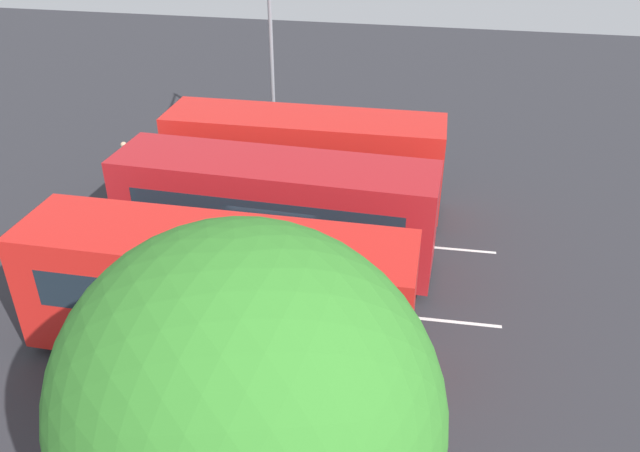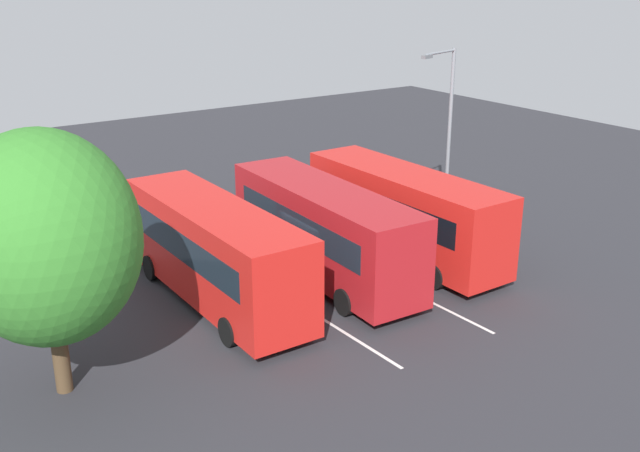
{
  "view_description": "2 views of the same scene",
  "coord_description": "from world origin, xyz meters",
  "px_view_note": "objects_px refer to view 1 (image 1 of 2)",
  "views": [
    {
      "loc": [
        -4.32,
        15.81,
        10.94
      ],
      "look_at": [
        -1.19,
        -0.04,
        1.54
      ],
      "focal_mm": 35.89,
      "sensor_mm": 36.0,
      "label": 1
    },
    {
      "loc": [
        -20.4,
        14.05,
        10.88
      ],
      "look_at": [
        1.22,
        -0.74,
        1.57
      ],
      "focal_mm": 41.41,
      "sensor_mm": 36.0,
      "label": 2
    }
  ],
  "objects_px": {
    "bus_far_left": "(304,159)",
    "pedestrian": "(126,159)",
    "bus_center_right": "(216,290)",
    "street_lamp": "(271,51)",
    "bus_center_left": "(274,209)",
    "depot_tree": "(249,416)"
  },
  "relations": [
    {
      "from": "bus_center_right",
      "to": "street_lamp",
      "type": "distance_m",
      "value": 12.47
    },
    {
      "from": "bus_far_left",
      "to": "bus_center_left",
      "type": "relative_size",
      "value": 1.0
    },
    {
      "from": "bus_center_left",
      "to": "street_lamp",
      "type": "height_order",
      "value": "street_lamp"
    },
    {
      "from": "bus_center_right",
      "to": "street_lamp",
      "type": "height_order",
      "value": "street_lamp"
    },
    {
      "from": "bus_far_left",
      "to": "pedestrian",
      "type": "xyz_separation_m",
      "value": [
        6.95,
        -0.44,
        -0.83
      ]
    },
    {
      "from": "pedestrian",
      "to": "street_lamp",
      "type": "relative_size",
      "value": 0.23
    },
    {
      "from": "bus_center_right",
      "to": "depot_tree",
      "type": "xyz_separation_m",
      "value": [
        -2.76,
        5.98,
        2.54
      ]
    },
    {
      "from": "bus_center_right",
      "to": "street_lamp",
      "type": "relative_size",
      "value": 1.25
    },
    {
      "from": "bus_center_left",
      "to": "street_lamp",
      "type": "xyz_separation_m",
      "value": [
        2.09,
        -7.88,
        2.53
      ]
    },
    {
      "from": "bus_center_right",
      "to": "bus_far_left",
      "type": "bearing_deg",
      "value": -93.16
    },
    {
      "from": "bus_far_left",
      "to": "pedestrian",
      "type": "height_order",
      "value": "bus_far_left"
    },
    {
      "from": "bus_far_left",
      "to": "bus_center_right",
      "type": "relative_size",
      "value": 1.0
    },
    {
      "from": "bus_center_left",
      "to": "depot_tree",
      "type": "relative_size",
      "value": 1.33
    },
    {
      "from": "bus_far_left",
      "to": "pedestrian",
      "type": "bearing_deg",
      "value": -4.33
    },
    {
      "from": "pedestrian",
      "to": "bus_center_left",
      "type": "bearing_deg",
      "value": -79.0
    },
    {
      "from": "depot_tree",
      "to": "bus_center_right",
      "type": "bearing_deg",
      "value": -65.24
    },
    {
      "from": "bus_center_right",
      "to": "pedestrian",
      "type": "height_order",
      "value": "bus_center_right"
    },
    {
      "from": "street_lamp",
      "to": "depot_tree",
      "type": "distance_m",
      "value": 18.62
    },
    {
      "from": "bus_center_left",
      "to": "bus_center_right",
      "type": "bearing_deg",
      "value": 87.23
    },
    {
      "from": "bus_center_right",
      "to": "street_lamp",
      "type": "bearing_deg",
      "value": -81.97
    },
    {
      "from": "street_lamp",
      "to": "depot_tree",
      "type": "xyz_separation_m",
      "value": [
        -4.5,
        18.06,
        0.01
      ]
    },
    {
      "from": "depot_tree",
      "to": "bus_far_left",
      "type": "bearing_deg",
      "value": -80.44
    }
  ]
}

